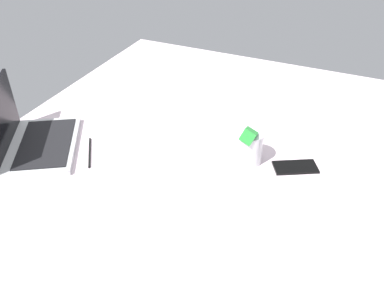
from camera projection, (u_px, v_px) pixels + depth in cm
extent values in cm
cube|color=silver|center=(188.00, 179.00, 139.90)|extent=(180.00, 140.00, 18.00)
cube|color=#B7BABC|center=(42.00, 146.00, 139.06)|extent=(40.14, 36.78, 2.00)
cube|color=black|center=(46.00, 143.00, 138.53)|extent=(33.61, 29.57, 0.40)
cube|color=black|center=(0.00, 120.00, 131.33)|extent=(28.74, 17.96, 21.00)
cylinder|color=silver|center=(249.00, 147.00, 130.75)|extent=(9.00, 9.00, 11.00)
cube|color=blue|center=(250.00, 152.00, 131.96)|extent=(7.03, 5.75, 5.98)
cube|color=#268C33|center=(248.00, 145.00, 130.67)|extent=(6.78, 7.24, 5.53)
cube|color=yellow|center=(249.00, 141.00, 128.08)|extent=(4.54, 5.01, 5.31)
cube|color=#268C33|center=(249.00, 136.00, 125.52)|extent=(5.87, 5.59, 6.64)
cube|color=black|center=(295.00, 167.00, 130.36)|extent=(12.60, 15.55, 0.80)
cube|color=black|center=(90.00, 152.00, 137.14)|extent=(14.28, 10.22, 0.60)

